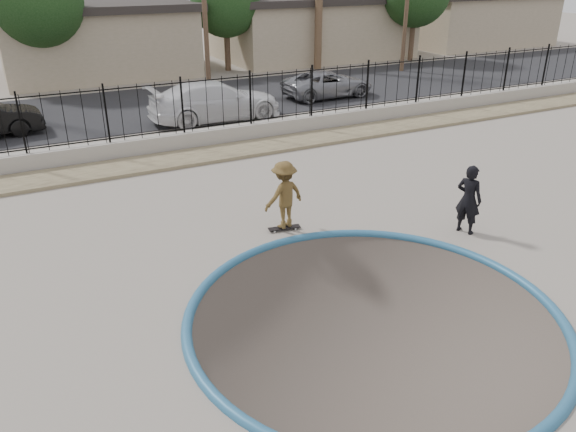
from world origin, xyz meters
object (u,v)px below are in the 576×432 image
at_px(skateboard, 284,228).
at_px(car_c, 215,101).
at_px(videographer, 469,199).
at_px(skater, 284,199).
at_px(car_d, 328,84).

bearing_deg(skateboard, car_c, 88.49).
xyz_separation_m(videographer, car_c, (-1.71, 12.47, -0.03)).
relative_size(videographer, car_c, 0.32).
xyz_separation_m(skater, car_d, (8.36, 12.00, -0.18)).
distance_m(skater, car_d, 14.63).
bearing_deg(car_c, skateboard, 168.24).
bearing_deg(car_c, videographer, -172.41).
height_order(videographer, car_c, videographer).
xyz_separation_m(skater, skateboard, (0.00, 0.00, -0.77)).
xyz_separation_m(skateboard, car_d, (8.36, 12.00, 0.59)).
bearing_deg(skater, car_c, -113.13).
height_order(skateboard, car_d, car_d).
relative_size(skateboard, car_c, 0.15).
relative_size(videographer, car_d, 0.39).
bearing_deg(car_c, skater, 168.24).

